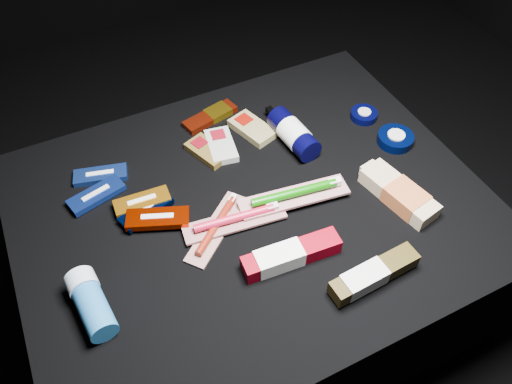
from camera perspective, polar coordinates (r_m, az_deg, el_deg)
name	(u,v)px	position (r m, az deg, el deg)	size (l,w,h in m)	color
ground	(253,294)	(1.40, -0.38, -11.63)	(3.00, 3.00, 0.00)	black
cloth_table	(252,255)	(1.23, -0.42, -7.17)	(0.98, 0.78, 0.40)	black
luna_bar_0	(101,175)	(1.17, -17.34, 1.86)	(0.12, 0.07, 0.02)	#1D3F9F
luna_bar_1	(96,195)	(1.13, -17.77, -0.33)	(0.13, 0.07, 0.02)	#163599
luna_bar_2	(146,211)	(1.07, -12.46, -2.08)	(0.12, 0.08, 0.02)	black
luna_bar_3	(142,202)	(1.08, -12.87, -1.09)	(0.12, 0.05, 0.02)	orange
luna_bar_4	(158,219)	(1.04, -11.16, -2.99)	(0.14, 0.09, 0.02)	#871600
clif_bar_0	(206,150)	(1.17, -5.71, 4.79)	(0.09, 0.12, 0.02)	brown
clif_bar_1	(221,144)	(1.18, -4.06, 5.46)	(0.08, 0.12, 0.02)	#B1B2AB
clif_bar_2	(251,128)	(1.22, -0.57, 7.38)	(0.09, 0.13, 0.02)	#90814F
power_bar	(213,115)	(1.26, -4.96, 8.74)	(0.15, 0.08, 0.02)	maroon
lotion_bottle	(293,134)	(1.18, 4.30, 6.65)	(0.07, 0.19, 0.06)	black
cream_tin_upper	(364,115)	(1.28, 12.22, 8.62)	(0.07, 0.07, 0.02)	black
cream_tin_lower	(395,139)	(1.23, 15.64, 5.89)	(0.08, 0.08, 0.03)	black
bodywash_bottle	(400,194)	(1.11, 16.12, -0.24)	(0.10, 0.19, 0.04)	#D3B88C
deodorant_stick	(91,303)	(0.96, -18.34, -11.92)	(0.07, 0.14, 0.06)	#246AAB
toothbrush_pack_0	(217,226)	(1.03, -4.48, -3.89)	(0.18, 0.16, 0.02)	#B0AAA4
toothbrush_pack_1	(236,220)	(1.02, -2.31, -3.17)	(0.22, 0.08, 0.02)	#B0AAA5
toothbrush_pack_2	(296,195)	(1.06, 4.54, -0.30)	(0.24, 0.09, 0.03)	beige
toothpaste_carton_red	(287,256)	(0.97, 3.57, -7.31)	(0.20, 0.06, 0.04)	maroon
toothpaste_carton_green	(371,276)	(0.97, 12.96, -9.32)	(0.19, 0.05, 0.04)	#352A0C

